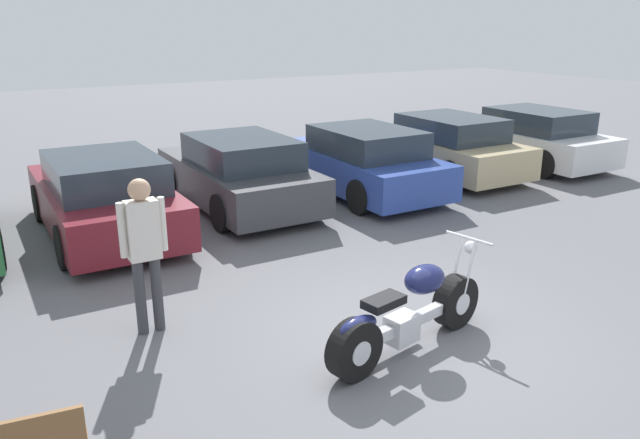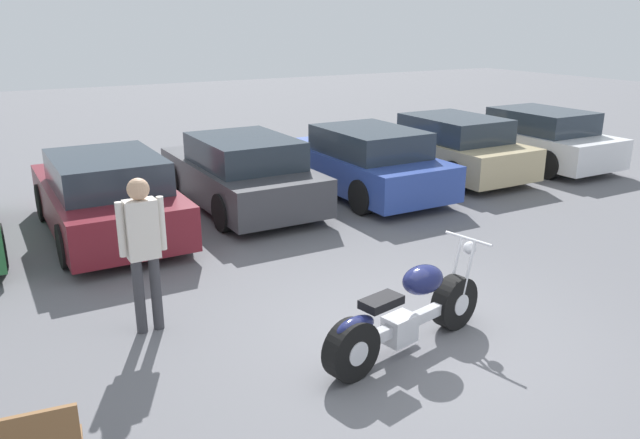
% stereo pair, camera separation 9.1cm
% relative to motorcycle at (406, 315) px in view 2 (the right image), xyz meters
% --- Properties ---
extents(ground_plane, '(60.00, 60.00, 0.00)m').
position_rel_motorcycle_xyz_m(ground_plane, '(0.25, 0.17, -0.42)').
color(ground_plane, slate).
extents(motorcycle, '(2.25, 0.84, 1.05)m').
position_rel_motorcycle_xyz_m(motorcycle, '(0.00, 0.00, 0.00)').
color(motorcycle, black).
rests_on(motorcycle, ground_plane).
extents(parked_car_maroon, '(1.88, 4.13, 1.35)m').
position_rel_motorcycle_xyz_m(parked_car_maroon, '(-1.91, 5.51, 0.22)').
color(parked_car_maroon, maroon).
rests_on(parked_car_maroon, ground_plane).
extents(parked_car_dark_grey, '(1.88, 4.13, 1.35)m').
position_rel_motorcycle_xyz_m(parked_car_dark_grey, '(0.62, 5.92, 0.22)').
color(parked_car_dark_grey, '#3D3D42').
rests_on(parked_car_dark_grey, ground_plane).
extents(parked_car_blue, '(1.88, 4.13, 1.35)m').
position_rel_motorcycle_xyz_m(parked_car_blue, '(3.15, 5.57, 0.22)').
color(parked_car_blue, '#2D479E').
rests_on(parked_car_blue, ground_plane).
extents(parked_car_champagne, '(1.88, 4.13, 1.35)m').
position_rel_motorcycle_xyz_m(parked_car_champagne, '(5.68, 5.96, 0.22)').
color(parked_car_champagne, '#C6B284').
rests_on(parked_car_champagne, ground_plane).
extents(parked_car_white, '(1.88, 4.13, 1.35)m').
position_rel_motorcycle_xyz_m(parked_car_white, '(8.21, 5.74, 0.22)').
color(parked_car_white, white).
rests_on(parked_car_white, ground_plane).
extents(person_standing, '(0.52, 0.24, 1.79)m').
position_rel_motorcycle_xyz_m(person_standing, '(-2.24, 1.81, 0.65)').
color(person_standing, '#38383D').
rests_on(person_standing, ground_plane).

